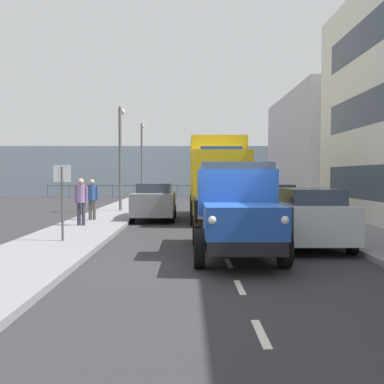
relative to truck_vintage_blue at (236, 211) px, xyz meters
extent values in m
plane|color=#2D2D30|center=(0.25, -10.72, -1.18)|extent=(80.00, 80.00, 0.00)
cube|color=gray|center=(-4.60, -10.72, -1.10)|extent=(2.75, 41.08, 0.15)
cube|color=gray|center=(5.10, -10.72, -1.10)|extent=(2.75, 41.08, 0.15)
cube|color=silver|center=(0.25, 5.56, -1.17)|extent=(0.12, 1.10, 0.01)
cube|color=silver|center=(0.25, 3.07, -1.17)|extent=(0.12, 1.10, 0.01)
cube|color=silver|center=(0.25, 0.76, -1.17)|extent=(0.12, 1.10, 0.01)
cube|color=silver|center=(0.25, -1.90, -1.17)|extent=(0.12, 1.10, 0.01)
cube|color=silver|center=(0.25, -4.60, -1.17)|extent=(0.12, 1.10, 0.01)
cube|color=silver|center=(0.25, -7.39, -1.17)|extent=(0.12, 1.10, 0.01)
cube|color=silver|center=(0.25, -10.21, -1.17)|extent=(0.12, 1.10, 0.01)
cube|color=silver|center=(0.25, -12.89, -1.17)|extent=(0.12, 1.10, 0.01)
cube|color=silver|center=(0.25, -15.69, -1.17)|extent=(0.12, 1.10, 0.01)
cube|color=silver|center=(0.25, -18.11, -1.17)|extent=(0.12, 1.10, 0.01)
cube|color=silver|center=(0.25, -20.41, -1.17)|extent=(0.12, 1.10, 0.01)
cube|color=silver|center=(0.25, -23.30, -1.17)|extent=(0.12, 1.10, 0.01)
cube|color=silver|center=(0.25, -26.21, -1.17)|extent=(0.12, 1.10, 0.01)
cube|color=silver|center=(0.25, -28.98, -1.17)|extent=(0.12, 1.10, 0.01)
cube|color=#B7B2B7|center=(-9.90, -22.27, 2.84)|extent=(7.84, 14.15, 8.03)
cube|color=#8C9EAD|center=(0.25, -34.26, 1.32)|extent=(80.00, 0.80, 5.00)
cylinder|color=#4C5156|center=(-13.75, -30.66, -0.58)|extent=(0.08, 0.08, 1.20)
cylinder|color=#4C5156|center=(-11.75, -30.66, -0.58)|extent=(0.08, 0.08, 1.20)
cylinder|color=#4C5156|center=(-9.75, -30.66, -0.58)|extent=(0.08, 0.08, 1.20)
cylinder|color=#4C5156|center=(-7.75, -30.66, -0.58)|extent=(0.08, 0.08, 1.20)
cylinder|color=#4C5156|center=(-5.75, -30.66, -0.58)|extent=(0.08, 0.08, 1.20)
cylinder|color=#4C5156|center=(-3.75, -30.66, -0.58)|extent=(0.08, 0.08, 1.20)
cylinder|color=#4C5156|center=(-1.75, -30.66, -0.58)|extent=(0.08, 0.08, 1.20)
cylinder|color=#4C5156|center=(0.25, -30.66, -0.58)|extent=(0.08, 0.08, 1.20)
cylinder|color=#4C5156|center=(2.25, -30.66, -0.58)|extent=(0.08, 0.08, 1.20)
cylinder|color=#4C5156|center=(4.25, -30.66, -0.58)|extent=(0.08, 0.08, 1.20)
cylinder|color=#4C5156|center=(6.25, -30.66, -0.58)|extent=(0.08, 0.08, 1.20)
cylinder|color=#4C5156|center=(8.25, -30.66, -0.58)|extent=(0.08, 0.08, 1.20)
cylinder|color=#4C5156|center=(10.25, -30.66, -0.58)|extent=(0.08, 0.08, 1.20)
cylinder|color=#4C5156|center=(12.25, -30.66, -0.58)|extent=(0.08, 0.08, 1.20)
cylinder|color=#4C5156|center=(14.25, -30.66, -0.58)|extent=(0.08, 0.08, 1.20)
cube|color=#4C5156|center=(0.25, -30.66, -0.06)|extent=(28.00, 0.08, 0.08)
cube|color=black|center=(0.00, -0.38, -0.58)|extent=(1.64, 5.60, 0.30)
cube|color=#1E479E|center=(0.00, 1.47, -0.08)|extent=(1.72, 1.90, 0.70)
cube|color=silver|center=(0.00, 2.36, -0.11)|extent=(1.16, 0.08, 0.56)
sphere|color=white|center=(-0.73, 2.36, 0.02)|extent=(0.20, 0.20, 0.20)
sphere|color=white|center=(0.74, 2.36, 0.02)|extent=(0.20, 0.20, 0.20)
cube|color=#1E479E|center=(0.00, -0.04, 0.50)|extent=(1.93, 1.34, 1.15)
cube|color=#2D3847|center=(0.00, -0.04, 0.97)|extent=(1.78, 1.23, 0.56)
cube|color=#2D2319|center=(0.00, -1.72, -0.35)|extent=(2.10, 2.80, 0.16)
cube|color=black|center=(-1.01, -1.72, -0.03)|extent=(0.08, 2.80, 0.56)
cube|color=black|center=(1.01, -1.72, -0.03)|extent=(0.08, 2.80, 0.56)
cylinder|color=black|center=(-0.97, 1.30, -0.73)|extent=(0.24, 0.90, 0.90)
cylinder|color=black|center=(0.97, 1.30, -0.73)|extent=(0.24, 0.90, 0.90)
cylinder|color=black|center=(-0.97, -1.92, -0.73)|extent=(0.24, 0.90, 0.90)
cylinder|color=black|center=(0.97, -1.92, -0.73)|extent=(0.24, 0.90, 0.90)
cube|color=gold|center=(-0.17, -7.40, 0.64)|extent=(2.40, 2.21, 2.60)
cube|color=#2D3847|center=(-0.17, -7.40, 1.21)|extent=(2.20, 2.04, 0.80)
cube|color=#1933B2|center=(-0.17, -7.40, 2.04)|extent=(1.75, 0.20, 0.16)
cube|color=gold|center=(-0.17, -11.39, 1.19)|extent=(2.50, 5.95, 3.00)
cube|color=black|center=(-0.17, -10.46, -0.48)|extent=(2.00, 8.07, 0.36)
cylinder|color=black|center=(-1.32, -7.48, -0.66)|extent=(0.28, 1.04, 1.04)
cylinder|color=black|center=(0.98, -7.48, -0.66)|extent=(0.28, 1.04, 1.04)
cylinder|color=black|center=(-1.32, -11.10, -0.66)|extent=(0.28, 1.04, 1.04)
cylinder|color=black|center=(0.98, -11.10, -0.66)|extent=(0.28, 1.04, 1.04)
cylinder|color=black|center=(-1.32, -13.22, -0.66)|extent=(0.28, 1.04, 1.04)
cylinder|color=black|center=(0.98, -13.22, -0.66)|extent=(0.28, 1.04, 1.04)
cube|color=#B7BABF|center=(-2.28, -1.62, -0.38)|extent=(1.76, 3.98, 1.00)
cube|color=#2D3847|center=(-2.28, -1.42, 0.33)|extent=(1.45, 2.19, 0.42)
cylinder|color=black|center=(-1.44, -2.86, -0.88)|extent=(0.18, 0.60, 0.60)
cylinder|color=black|center=(-3.11, -2.86, -0.88)|extent=(0.18, 0.60, 0.60)
cylinder|color=black|center=(-1.44, -0.39, -0.88)|extent=(0.18, 0.60, 0.60)
cylinder|color=black|center=(-3.11, -0.39, -0.88)|extent=(0.18, 0.60, 0.60)
cube|color=navy|center=(-2.28, -7.43, -0.38)|extent=(1.73, 4.10, 1.00)
cube|color=#2D3847|center=(-2.28, -7.23, 0.33)|extent=(1.42, 2.26, 0.42)
cylinder|color=black|center=(-1.46, -8.70, -0.88)|extent=(0.18, 0.60, 0.60)
cylinder|color=black|center=(-3.10, -8.70, -0.88)|extent=(0.18, 0.60, 0.60)
cylinder|color=black|center=(-1.46, -6.16, -0.88)|extent=(0.18, 0.60, 0.60)
cylinder|color=black|center=(-3.10, -6.16, -0.88)|extent=(0.18, 0.60, 0.60)
cube|color=slate|center=(2.78, -9.53, -0.38)|extent=(1.85, 4.19, 1.00)
cube|color=#2D3847|center=(2.78, -9.73, 0.33)|extent=(1.52, 2.31, 0.42)
cylinder|color=black|center=(1.90, -8.23, -0.88)|extent=(0.18, 0.60, 0.60)
cylinder|color=black|center=(3.66, -8.23, -0.88)|extent=(0.18, 0.60, 0.60)
cylinder|color=black|center=(1.90, -10.83, -0.88)|extent=(0.18, 0.60, 0.60)
cylinder|color=black|center=(3.66, -10.83, -0.88)|extent=(0.18, 0.60, 0.60)
cylinder|color=#383342|center=(5.29, -6.14, -0.59)|extent=(0.14, 0.14, 0.88)
cylinder|color=#383342|center=(5.47, -6.14, -0.59)|extent=(0.14, 0.14, 0.88)
cylinder|color=gray|center=(5.38, -6.14, 0.20)|extent=(0.34, 0.34, 0.70)
cylinder|color=gray|center=(5.16, -6.14, 0.17)|extent=(0.09, 0.09, 0.64)
cylinder|color=gray|center=(5.60, -6.14, 0.17)|extent=(0.09, 0.09, 0.64)
sphere|color=tan|center=(5.38, -6.14, 0.67)|extent=(0.24, 0.24, 0.24)
cylinder|color=#4C473D|center=(5.32, -8.31, -0.60)|extent=(0.14, 0.14, 0.86)
cylinder|color=#4C473D|center=(5.50, -8.31, -0.60)|extent=(0.14, 0.14, 0.86)
cylinder|color=#2D4C8C|center=(5.41, -8.31, 0.17)|extent=(0.34, 0.34, 0.68)
cylinder|color=#2D4C8C|center=(5.19, -8.31, 0.13)|extent=(0.09, 0.09, 0.62)
cylinder|color=#2D4C8C|center=(5.63, -8.31, 0.13)|extent=(0.09, 0.09, 0.62)
sphere|color=tan|center=(5.41, -8.31, 0.62)|extent=(0.23, 0.23, 0.23)
cylinder|color=#59595B|center=(4.96, -13.55, 1.82)|extent=(0.16, 0.16, 5.70)
cylinder|color=#59595B|center=(4.96, -14.00, 4.57)|extent=(0.10, 0.90, 0.10)
sphere|color=silver|center=(4.96, -14.45, 4.52)|extent=(0.32, 0.32, 0.32)
cylinder|color=#59595B|center=(5.03, -25.83, 2.06)|extent=(0.16, 0.16, 6.18)
cylinder|color=#59595B|center=(5.03, -26.28, 5.05)|extent=(0.10, 0.90, 0.10)
sphere|color=silver|center=(5.03, -26.73, 5.00)|extent=(0.32, 0.32, 0.32)
cylinder|color=#4C4C4C|center=(4.96, -2.00, 0.07)|extent=(0.07, 0.07, 2.20)
cube|color=silver|center=(4.96, -2.00, 0.97)|extent=(0.50, 0.04, 0.50)
camera|label=1|loc=(1.22, 11.50, 0.93)|focal=42.49mm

